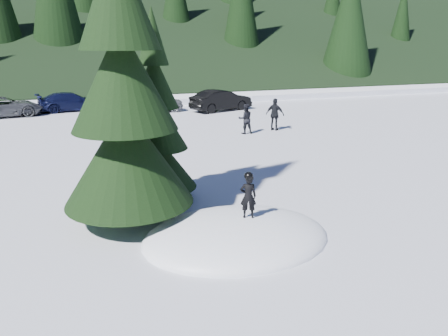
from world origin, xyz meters
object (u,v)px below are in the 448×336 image
object	(u,v)px
spruce_short	(156,129)
car_2	(4,107)
spruce_tall	(123,92)
car_4	(152,102)
adult_1	(275,114)
car_3	(71,102)
adult_0	(245,119)
child_skier	(248,196)
car_5	(221,100)

from	to	relation	value
spruce_short	car_2	world-z (taller)	spruce_short
spruce_tall	car_4	bearing A→B (deg)	77.89
spruce_short	adult_1	distance (m)	11.34
car_3	car_4	world-z (taller)	car_4
adult_0	adult_1	distance (m)	1.78
spruce_tall	car_4	world-z (taller)	spruce_tall
child_skier	adult_0	bearing A→B (deg)	-91.68
child_skier	spruce_tall	bearing A→B (deg)	-15.01
car_2	car_3	size ratio (longest dim) A/B	1.05
car_3	car_4	size ratio (longest dim) A/B	1.06
car_2	child_skier	bearing A→B (deg)	-169.54
car_3	adult_1	bearing A→B (deg)	-145.89
spruce_short	adult_0	xyz separation A→B (m)	(5.94, 7.95, -1.36)
adult_0	car_5	bearing A→B (deg)	-93.98
spruce_short	car_2	size ratio (longest dim) A/B	1.22
car_4	car_2	bearing A→B (deg)	77.18
adult_0	adult_1	xyz separation A→B (m)	(1.76, 0.28, 0.08)
car_5	car_4	bearing A→B (deg)	60.64
car_5	adult_0	bearing A→B (deg)	152.10
spruce_tall	adult_1	bearing A→B (deg)	47.90
car_2	car_5	distance (m)	13.45
car_4	child_skier	bearing A→B (deg)	171.06
adult_0	car_4	bearing A→B (deg)	-63.57
child_skier	car_5	distance (m)	19.45
spruce_tall	adult_0	xyz separation A→B (m)	(6.94, 9.35, -2.57)
car_4	car_5	world-z (taller)	car_5
child_skier	car_3	bearing A→B (deg)	-60.31
car_5	car_3	bearing A→B (deg)	53.14
spruce_tall	car_2	size ratio (longest dim) A/B	1.95
spruce_short	child_skier	world-z (taller)	spruce_short
spruce_short	car_4	size ratio (longest dim) A/B	1.34
car_3	car_5	xyz separation A→B (m)	(9.42, -3.20, 0.08)
spruce_short	car_4	xyz separation A→B (m)	(2.80, 16.31, -1.42)
adult_0	car_5	distance (m)	7.59
spruce_short	car_2	xyz separation A→B (m)	(-6.05, 17.51, -1.49)
spruce_tall	adult_1	world-z (taller)	spruce_tall
adult_1	car_3	bearing A→B (deg)	-1.89
spruce_short	car_5	xyz separation A→B (m)	(7.24, 15.43, -1.41)
car_2	car_5	world-z (taller)	car_5
car_5	spruce_tall	bearing A→B (deg)	135.84
car_4	adult_0	bearing A→B (deg)	-164.52
spruce_short	adult_1	xyz separation A→B (m)	(7.70, 8.23, -1.28)
spruce_short	car_5	world-z (taller)	spruce_short
spruce_tall	car_3	size ratio (longest dim) A/B	2.04
car_2	car_4	world-z (taller)	car_4
spruce_tall	child_skier	world-z (taller)	spruce_tall
adult_1	car_5	distance (m)	7.22
spruce_tall	car_5	bearing A→B (deg)	63.93
adult_0	spruce_tall	bearing A→B (deg)	59.25
child_skier	car_5	world-z (taller)	child_skier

